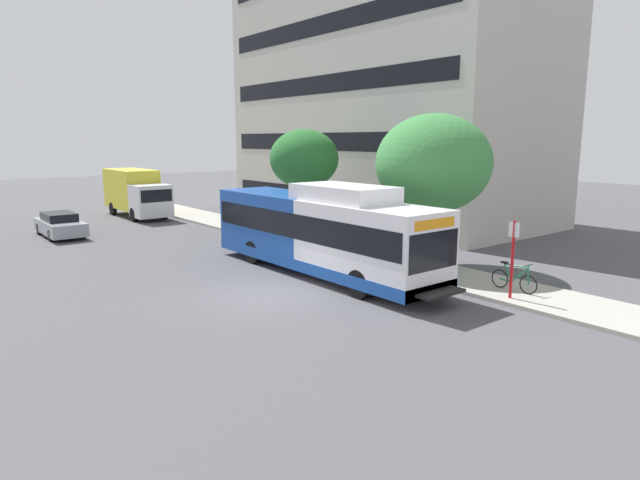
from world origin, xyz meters
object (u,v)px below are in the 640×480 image
street_tree_mid_block (304,159)px  bus_stop_sign_pole (513,253)px  transit_bus (321,232)px  box_truck_background (136,192)px  bicycle_parked (514,279)px  street_tree_near_stop (433,163)px  parked_car_far_lane (60,225)px

street_tree_mid_block → bus_stop_sign_pole: bearing=-97.3°
transit_bus → bus_stop_sign_pole: 7.39m
transit_bus → box_truck_background: 20.78m
street_tree_mid_block → box_truck_background: street_tree_mid_block is taller
bicycle_parked → box_truck_background: box_truck_background is taller
bicycle_parked → street_tree_near_stop: size_ratio=0.28×
bicycle_parked → box_truck_background: size_ratio=0.25×
bus_stop_sign_pole → bicycle_parked: (0.86, 0.41, -1.09)m
bus_stop_sign_pole → street_tree_near_stop: street_tree_near_stop is taller
street_tree_near_stop → street_tree_mid_block: 8.61m
transit_bus → bicycle_parked: 7.44m
street_tree_near_stop → box_truck_background: 23.22m
transit_bus → bicycle_parked: bearing=-63.0°
bicycle_parked → box_truck_background: (-3.12, 27.32, 1.18)m
bicycle_parked → street_tree_mid_block: bearing=86.1°
transit_bus → box_truck_background: bearing=89.4°
transit_bus → street_tree_near_stop: bearing=-23.5°
street_tree_mid_block → parked_car_far_lane: street_tree_mid_block is taller
transit_bus → bus_stop_sign_pole: (2.48, -6.96, -0.05)m
street_tree_mid_block → box_truck_background: (-4.02, 14.08, -2.56)m
parked_car_far_lane → box_truck_background: size_ratio=0.64×
bus_stop_sign_pole → street_tree_near_stop: size_ratio=0.42×
transit_bus → bus_stop_sign_pole: size_ratio=4.71×
street_tree_near_stop → street_tree_mid_block: size_ratio=1.09×
street_tree_near_stop → parked_car_far_lane: 20.76m
bicycle_parked → parked_car_far_lane: size_ratio=0.39×
bus_stop_sign_pole → bicycle_parked: size_ratio=1.48×
transit_bus → parked_car_far_lane: (-5.99, 15.68, -1.04)m
bus_stop_sign_pole → street_tree_mid_block: size_ratio=0.45×
bus_stop_sign_pole → transit_bus: bearing=109.6°
box_truck_background → transit_bus: bearing=-90.6°
parked_car_far_lane → bus_stop_sign_pole: bearing=-69.5°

